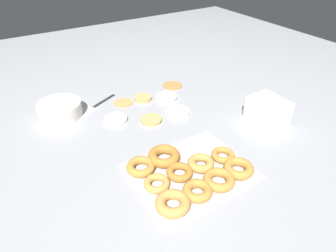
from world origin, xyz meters
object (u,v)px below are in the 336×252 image
pancake_1 (178,112)px  pancake_6 (116,119)px  pancake_0 (144,98)px  pancake_2 (123,102)px  container_stack (268,110)px  pancake_3 (172,85)px  donut_tray (189,173)px  pancake_4 (151,120)px  batter_bowl (60,110)px  spatula (88,110)px  pancake_5 (167,97)px

pancake_1 → pancake_6: same height
pancake_0 → pancake_2: size_ratio=0.95×
pancake_1 → container_stack: bearing=-40.9°
pancake_1 → container_stack: size_ratio=0.65×
pancake_3 → donut_tray: (-0.31, -0.58, 0.01)m
pancake_2 → donut_tray: bearing=-92.2°
pancake_2 → pancake_4: bearing=-79.7°
pancake_1 → container_stack: 0.37m
pancake_3 → container_stack: 0.50m
pancake_1 → pancake_0: bearing=110.1°
donut_tray → container_stack: bearing=12.6°
pancake_6 → pancake_3: bearing=21.3°
donut_tray → batter_bowl: bearing=112.9°
pancake_2 → spatula: 0.16m
pancake_2 → batter_bowl: 0.27m
pancake_5 → pancake_6: 0.28m
pancake_4 → donut_tray: (-0.06, -0.35, 0.01)m
pancake_0 → container_stack: container_stack is taller
pancake_2 → spatula: pancake_2 is taller
pancake_4 → pancake_1: bearing=-3.5°
pancake_5 → batter_bowl: 0.47m
pancake_6 → spatula: (-0.07, 0.14, -0.00)m
pancake_4 → container_stack: bearing=-31.4°
pancake_0 → pancake_5: size_ratio=0.85×
pancake_1 → container_stack: container_stack is taller
pancake_6 → spatula: size_ratio=0.38×
pancake_5 → container_stack: 0.46m
donut_tray → pancake_4: bearing=80.8°
pancake_6 → donut_tray: bearing=-81.5°
pancake_3 → pancake_2: bearing=-174.4°
batter_bowl → container_stack: bearing=-34.3°
pancake_4 → pancake_5: pancake_5 is taller
container_stack → pancake_1: bearing=139.1°
spatula → pancake_2: bearing=146.1°
batter_bowl → donut_tray: bearing=-67.1°
donut_tray → pancake_5: bearing=66.2°
donut_tray → pancake_6: bearing=98.5°
donut_tray → pancake_1: bearing=61.6°
batter_bowl → spatula: 0.12m
pancake_6 → pancake_5: bearing=10.2°
pancake_1 → batter_bowl: (-0.43, 0.25, 0.02)m
pancake_4 → pancake_3: bearing=42.2°
pancake_4 → spatula: (-0.19, 0.22, -0.00)m
pancake_0 → pancake_2: pancake_0 is taller
pancake_0 → pancake_6: pancake_0 is taller
spatula → pancake_4: bearing=105.2°
pancake_2 → pancake_3: same height
pancake_1 → pancake_6: bearing=160.4°
batter_bowl → spatula: (0.11, -0.02, -0.03)m
pancake_3 → container_stack: container_stack is taller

